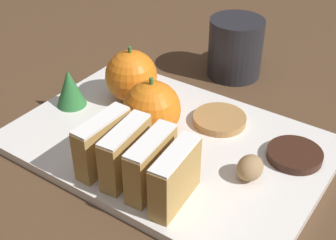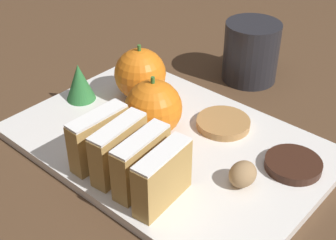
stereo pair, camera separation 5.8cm
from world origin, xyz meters
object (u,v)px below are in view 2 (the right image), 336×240
chocolate_cookie (293,164)px  walnut (243,174)px  orange_near (140,74)px  coffee_mug (252,51)px  orange_far (155,107)px

chocolate_cookie → walnut: bearing=155.2°
walnut → orange_near: bearing=74.3°
walnut → coffee_mug: bearing=31.4°
orange_near → walnut: size_ratio=2.31×
walnut → chocolate_cookie: walnut is taller
orange_far → chocolate_cookie: size_ratio=1.22×
coffee_mug → orange_far: bearing=179.5°
coffee_mug → walnut: bearing=-148.6°
coffee_mug → orange_near: bearing=155.7°
orange_near → walnut: orange_near is taller
orange_near → chocolate_cookie: 0.25m
orange_far → walnut: 0.15m
orange_far → coffee_mug: bearing=-0.5°
orange_near → coffee_mug: same height
orange_far → coffee_mug: 0.22m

